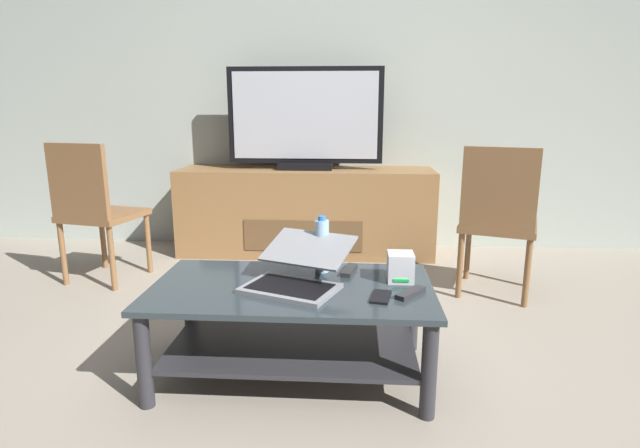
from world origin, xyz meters
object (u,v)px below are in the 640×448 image
(dining_chair, at_px, (498,216))
(tv_remote, at_px, (349,270))
(coffee_table, at_px, (292,313))
(media_cabinet, at_px, (306,211))
(router_box, at_px, (400,267))
(cell_phone, at_px, (381,297))
(water_bottle_near, at_px, (322,245))
(side_chair, at_px, (94,207))
(television, at_px, (305,121))
(laptop, at_px, (298,272))
(soundbar_remote, at_px, (411,293))

(dining_chair, bearing_deg, tv_remote, -136.94)
(coffee_table, xyz_separation_m, tv_remote, (0.24, 0.19, 0.14))
(media_cabinet, height_order, router_box, media_cabinet)
(media_cabinet, bearing_deg, cell_phone, -76.53)
(media_cabinet, distance_m, router_box, 1.91)
(tv_remote, bearing_deg, cell_phone, -55.15)
(cell_phone, relative_size, tv_remote, 0.88)
(dining_chair, xyz_separation_m, water_bottle_near, (-1.01, -0.82, 0.03))
(cell_phone, bearing_deg, dining_chair, 66.98)
(media_cabinet, distance_m, side_chair, 1.55)
(television, bearing_deg, dining_chair, -35.06)
(water_bottle_near, xyz_separation_m, tv_remote, (0.12, -0.00, -0.11))
(dining_chair, distance_m, cell_phone, 1.37)
(media_cabinet, xyz_separation_m, cell_phone, (0.49, -2.03, 0.08))
(side_chair, bearing_deg, media_cabinet, 31.74)
(coffee_table, distance_m, water_bottle_near, 0.34)
(water_bottle_near, distance_m, tv_remote, 0.17)
(water_bottle_near, xyz_separation_m, cell_phone, (0.25, -0.31, -0.12))
(cell_phone, bearing_deg, laptop, 171.19)
(television, height_order, cell_phone, television)
(router_box, distance_m, tv_remote, 0.25)
(water_bottle_near, bearing_deg, dining_chair, 39.17)
(tv_remote, bearing_deg, soundbar_remote, -35.25)
(media_cabinet, relative_size, tv_remote, 12.42)
(coffee_table, height_order, tv_remote, tv_remote)
(laptop, bearing_deg, coffee_table, -177.58)
(side_chair, bearing_deg, cell_phone, -34.20)
(dining_chair, relative_size, soundbar_remote, 5.80)
(media_cabinet, xyz_separation_m, laptop, (0.14, -1.90, 0.14))
(dining_chair, height_order, laptop, dining_chair)
(soundbar_remote, bearing_deg, cell_phone, -124.17)
(water_bottle_near, bearing_deg, soundbar_remote, -36.55)
(dining_chair, relative_size, laptop, 1.78)
(television, relative_size, side_chair, 1.26)
(media_cabinet, distance_m, soundbar_remote, 2.08)
(dining_chair, relative_size, router_box, 7.50)
(laptop, xyz_separation_m, soundbar_remote, (0.46, -0.08, -0.05))
(side_chair, relative_size, laptop, 1.78)
(coffee_table, xyz_separation_m, water_bottle_near, (0.11, 0.19, 0.25))
(media_cabinet, relative_size, dining_chair, 2.14)
(coffee_table, bearing_deg, soundbar_remote, -9.76)
(cell_phone, bearing_deg, coffee_table, 172.57)
(laptop, distance_m, water_bottle_near, 0.22)
(tv_remote, bearing_deg, side_chair, 163.78)
(coffee_table, distance_m, router_box, 0.51)
(coffee_table, bearing_deg, tv_remote, 38.15)
(dining_chair, relative_size, cell_phone, 6.62)
(dining_chair, distance_m, soundbar_remote, 1.27)
(tv_remote, bearing_deg, router_box, -11.56)
(coffee_table, distance_m, side_chair, 1.81)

